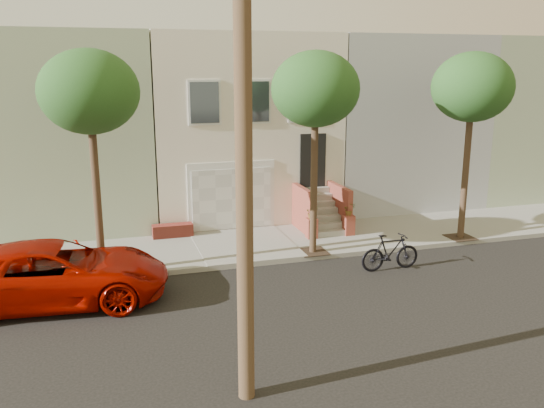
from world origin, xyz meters
name	(u,v)px	position (x,y,z in m)	size (l,w,h in m)	color
ground	(330,308)	(0.00, 0.00, 0.00)	(90.00, 90.00, 0.00)	black
sidewalk	(270,244)	(0.00, 5.35, 0.07)	(40.00, 3.70, 0.15)	gray
house_row	(231,123)	(0.00, 11.19, 3.64)	(33.10, 11.70, 7.00)	beige
tree_left	(89,93)	(-5.50, 3.90, 5.26)	(2.70, 2.57, 6.30)	#2D2116
tree_mid	(316,90)	(1.00, 3.90, 5.26)	(2.70, 2.57, 6.30)	#2D2116
tree_right	(472,88)	(6.50, 3.90, 5.26)	(2.70, 2.57, 6.30)	#2D2116
pickup_truck	(54,273)	(-6.66, 2.38, 0.80)	(2.65, 5.75, 1.60)	#980A00
motorcycle	(390,252)	(2.78, 2.07, 0.56)	(0.53, 1.86, 1.12)	black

